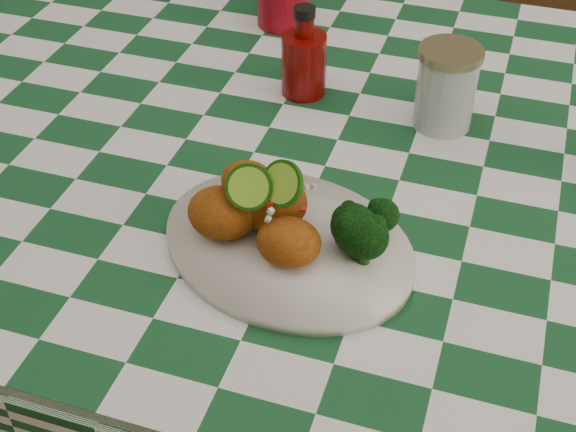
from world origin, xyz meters
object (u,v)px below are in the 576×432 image
(ketchup_bottle, at_px, (304,51))
(wooden_chair_right, at_px, (511,99))
(wooden_chair_left, at_px, (252,58))
(plate, at_px, (288,245))
(dining_table, at_px, (329,326))
(mason_jar, at_px, (446,88))
(fried_chicken_pile, at_px, (271,204))

(ketchup_bottle, distance_m, wooden_chair_right, 0.74)
(ketchup_bottle, xyz_separation_m, wooden_chair_left, (-0.33, 0.66, -0.42))
(plate, height_order, wooden_chair_right, wooden_chair_right)
(plate, bearing_deg, wooden_chair_left, 112.76)
(dining_table, distance_m, mason_jar, 0.48)
(dining_table, bearing_deg, ketchup_bottle, 128.09)
(plate, distance_m, wooden_chair_left, 1.15)
(dining_table, relative_size, ketchup_bottle, 11.84)
(fried_chicken_pile, relative_size, mason_jar, 1.29)
(wooden_chair_left, bearing_deg, mason_jar, -50.88)
(dining_table, distance_m, wooden_chair_left, 0.87)
(plate, distance_m, wooden_chair_right, 0.99)
(plate, height_order, wooden_chair_left, wooden_chair_left)
(wooden_chair_left, bearing_deg, wooden_chair_right, -7.75)
(wooden_chair_left, bearing_deg, plate, -67.09)
(dining_table, distance_m, wooden_chair_right, 0.72)
(dining_table, xyz_separation_m, plate, (0.00, -0.24, 0.40))
(wooden_chair_right, bearing_deg, dining_table, -106.36)
(mason_jar, xyz_separation_m, wooden_chair_right, (0.09, 0.59, -0.35))
(plate, relative_size, wooden_chair_right, 0.32)
(dining_table, relative_size, mason_jar, 13.68)
(ketchup_bottle, relative_size, wooden_chair_left, 0.16)
(plate, xyz_separation_m, mason_jar, (0.13, 0.33, 0.05))
(wooden_chair_right, bearing_deg, mason_jar, -96.85)
(dining_table, distance_m, plate, 0.47)
(mason_jar, relative_size, wooden_chair_left, 0.14)
(fried_chicken_pile, height_order, ketchup_bottle, ketchup_bottle)
(dining_table, height_order, wooden_chair_left, wooden_chair_left)
(mason_jar, bearing_deg, wooden_chair_right, 81.39)
(plate, height_order, ketchup_bottle, ketchup_bottle)
(ketchup_bottle, bearing_deg, dining_table, -51.91)
(fried_chicken_pile, bearing_deg, mason_jar, 65.72)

